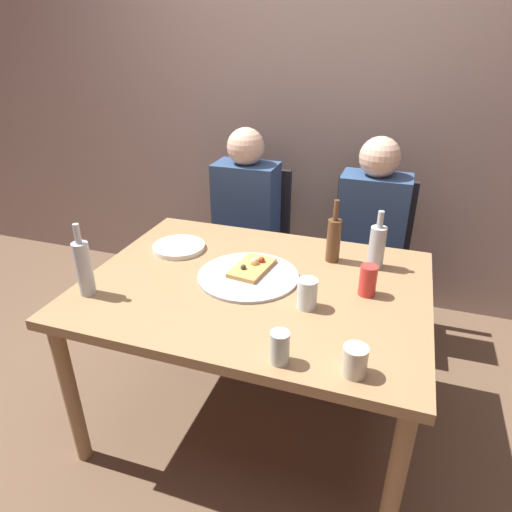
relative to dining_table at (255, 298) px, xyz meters
name	(u,v)px	position (x,y,z in m)	size (l,w,h in m)	color
ground_plane	(255,414)	(0.00, 0.00, -0.65)	(8.00, 8.00, 0.00)	brown
back_wall	(326,94)	(0.00, 1.31, 0.65)	(6.00, 0.10, 2.60)	gray
dining_table	(255,298)	(0.00, 0.00, 0.00)	(1.36, 1.02, 0.73)	#99754C
pizza_tray	(248,276)	(-0.04, 0.03, 0.08)	(0.42, 0.42, 0.01)	#ADADB2
pizza_slice_last	(252,267)	(-0.04, 0.08, 0.10)	(0.16, 0.24, 0.05)	tan
wine_bottle	(84,267)	(-0.58, -0.29, 0.19)	(0.06, 0.06, 0.29)	#B2BCC1
beer_bottle	(377,246)	(0.44, 0.29, 0.17)	(0.07, 0.07, 0.25)	#B2BCC1
water_bottle	(334,239)	(0.26, 0.29, 0.18)	(0.06, 0.06, 0.28)	brown
tumbler_near	(355,361)	(0.45, -0.42, 0.12)	(0.08, 0.08, 0.09)	beige
tumbler_far	(280,347)	(0.23, -0.44, 0.13)	(0.06, 0.06, 0.11)	#B7C6BC
wine_glass	(307,294)	(0.24, -0.11, 0.13)	(0.07, 0.07, 0.11)	silver
soda_can	(368,280)	(0.44, 0.05, 0.14)	(0.07, 0.07, 0.12)	red
plate_stack	(179,247)	(-0.43, 0.18, 0.09)	(0.24, 0.24, 0.02)	white
chair_left	(250,234)	(-0.34, 0.91, -0.14)	(0.44, 0.44, 0.90)	black
chair_right	(369,250)	(0.38, 0.91, -0.14)	(0.44, 0.44, 0.90)	black
guest_in_sweater	(241,223)	(-0.34, 0.76, -0.01)	(0.36, 0.56, 1.17)	navy
guest_in_beanie	(369,240)	(0.38, 0.76, -0.01)	(0.36, 0.56, 1.17)	navy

